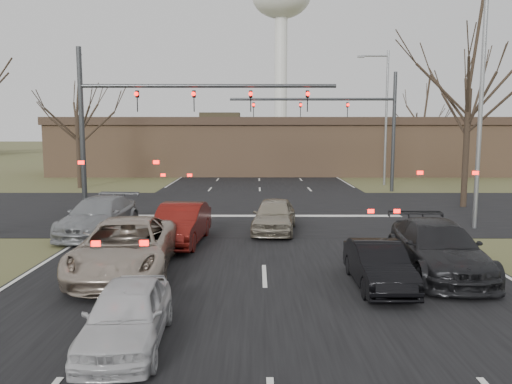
# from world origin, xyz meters

# --- Properties ---
(ground) EXTENTS (360.00, 360.00, 0.00)m
(ground) POSITION_xyz_m (0.00, 0.00, 0.00)
(ground) COLOR brown
(ground) RESTS_ON ground
(road_main) EXTENTS (14.00, 300.00, 0.02)m
(road_main) POSITION_xyz_m (0.00, 60.00, 0.01)
(road_main) COLOR black
(road_main) RESTS_ON ground
(road_cross) EXTENTS (200.00, 14.00, 0.02)m
(road_cross) POSITION_xyz_m (0.00, 15.00, 0.01)
(road_cross) COLOR black
(road_cross) RESTS_ON ground
(building) EXTENTS (42.40, 10.40, 5.30)m
(building) POSITION_xyz_m (2.00, 38.00, 2.67)
(building) COLOR #8A674A
(building) RESTS_ON ground
(water_tower) EXTENTS (15.00, 15.00, 44.50)m
(water_tower) POSITION_xyz_m (6.00, 120.00, 35.47)
(water_tower) COLOR silver
(water_tower) RESTS_ON ground
(mast_arm_near) EXTENTS (12.12, 0.24, 8.00)m
(mast_arm_near) POSITION_xyz_m (-5.23, 13.00, 5.07)
(mast_arm_near) COLOR #383A3D
(mast_arm_near) RESTS_ON ground
(mast_arm_far) EXTENTS (11.12, 0.24, 8.00)m
(mast_arm_far) POSITION_xyz_m (6.18, 23.00, 5.02)
(mast_arm_far) COLOR #383A3D
(mast_arm_far) RESTS_ON ground
(streetlight_right_near) EXTENTS (2.34, 0.25, 10.00)m
(streetlight_right_near) POSITION_xyz_m (8.82, 10.00, 5.59)
(streetlight_right_near) COLOR gray
(streetlight_right_near) RESTS_ON ground
(streetlight_right_far) EXTENTS (2.34, 0.25, 10.00)m
(streetlight_right_far) POSITION_xyz_m (9.32, 27.00, 5.59)
(streetlight_right_far) COLOR gray
(streetlight_right_far) RESTS_ON ground
(tree_right_near) EXTENTS (6.90, 6.90, 11.50)m
(tree_right_near) POSITION_xyz_m (11.00, 16.00, 8.90)
(tree_right_near) COLOR black
(tree_right_near) RESTS_ON ground
(tree_left_far) EXTENTS (5.70, 5.70, 9.50)m
(tree_left_far) POSITION_xyz_m (-13.00, 25.00, 7.34)
(tree_left_far) COLOR black
(tree_left_far) RESTS_ON ground
(tree_right_far) EXTENTS (5.40, 5.40, 9.00)m
(tree_right_far) POSITION_xyz_m (15.00, 35.00, 6.96)
(tree_right_far) COLOR black
(tree_right_far) RESTS_ON ground
(car_silver_suv) EXTENTS (3.04, 5.83, 1.57)m
(car_silver_suv) POSITION_xyz_m (-4.00, 3.27, 0.78)
(car_silver_suv) COLOR #A99989
(car_silver_suv) RESTS_ON ground
(car_white_sedan) EXTENTS (1.65, 3.70, 1.24)m
(car_white_sedan) POSITION_xyz_m (-2.71, -1.57, 0.62)
(car_white_sedan) COLOR silver
(car_white_sedan) RESTS_ON ground
(car_black_hatch) EXTENTS (1.28, 3.62, 1.19)m
(car_black_hatch) POSITION_xyz_m (3.00, 2.06, 0.60)
(car_black_hatch) COLOR black
(car_black_hatch) RESTS_ON ground
(car_charcoal_sedan) EXTENTS (2.28, 5.21, 1.49)m
(car_charcoal_sedan) POSITION_xyz_m (5.01, 3.29, 0.75)
(car_charcoal_sedan) COLOR black
(car_charcoal_sedan) RESTS_ON ground
(car_grey_ahead) EXTENTS (2.45, 5.22, 1.47)m
(car_grey_ahead) POSITION_xyz_m (-6.50, 8.77, 0.74)
(car_grey_ahead) COLOR gray
(car_grey_ahead) RESTS_ON ground
(car_red_ahead) EXTENTS (1.86, 4.54, 1.46)m
(car_red_ahead) POSITION_xyz_m (-3.00, 7.13, 0.73)
(car_red_ahead) COLOR #58100C
(car_red_ahead) RESTS_ON ground
(car_silver_ahead) EXTENTS (2.08, 4.22, 1.38)m
(car_silver_ahead) POSITION_xyz_m (0.50, 9.25, 0.69)
(car_silver_ahead) COLOR gray
(car_silver_ahead) RESTS_ON ground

